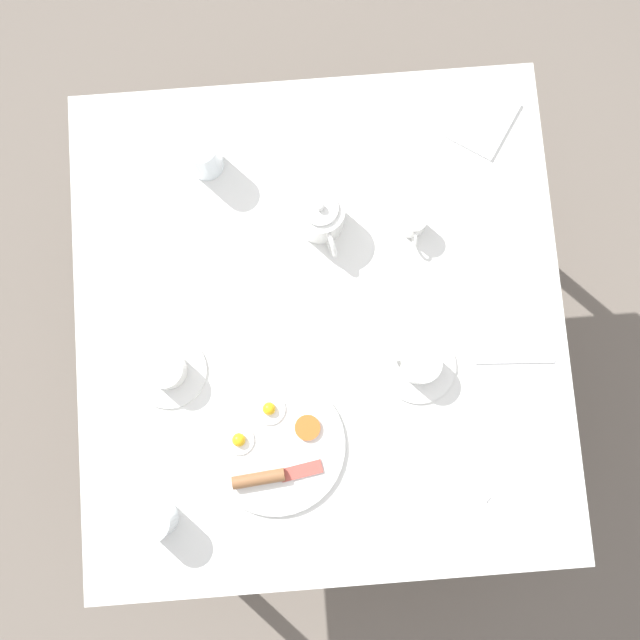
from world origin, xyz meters
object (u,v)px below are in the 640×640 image
(creamer_jug, at_px, (413,224))
(teacup_with_saucer_right, at_px, (166,370))
(teacup_with_saucer_left, at_px, (420,365))
(knife_by_plate, at_px, (451,469))
(teapot_near, at_px, (321,216))
(napkin_folded, at_px, (482,120))
(water_glass_tall, at_px, (203,156))
(water_glass_short, at_px, (156,521))
(breakfast_plate, at_px, (274,445))
(fork_by_plate, at_px, (515,360))

(creamer_jug, bearing_deg, teacup_with_saucer_right, -63.35)
(teacup_with_saucer_left, xyz_separation_m, knife_by_plate, (0.21, 0.05, -0.03))
(teapot_near, xyz_separation_m, teacup_with_saucer_left, (0.32, 0.18, -0.02))
(teacup_with_saucer_left, relative_size, napkin_folded, 0.83)
(teacup_with_saucer_left, bearing_deg, water_glass_tall, -138.65)
(water_glass_tall, distance_m, water_glass_short, 0.74)
(teacup_with_saucer_right, relative_size, knife_by_plate, 1.06)
(teapot_near, distance_m, water_glass_short, 0.69)
(breakfast_plate, xyz_separation_m, napkin_folded, (-0.66, 0.50, -0.00))
(water_glass_tall, height_order, fork_by_plate, water_glass_tall)
(breakfast_plate, height_order, teacup_with_saucer_left, teacup_with_saucer_left)
(creamer_jug, height_order, napkin_folded, creamer_jug)
(napkin_folded, bearing_deg, teacup_with_saucer_left, -19.97)
(knife_by_plate, bearing_deg, fork_by_plate, 143.75)
(breakfast_plate, relative_size, creamer_jug, 3.65)
(breakfast_plate, distance_m, teacup_with_saucer_right, 0.27)
(water_glass_short, bearing_deg, teapot_near, 147.88)
(napkin_folded, relative_size, knife_by_plate, 1.27)
(teapot_near, distance_m, knife_by_plate, 0.58)
(water_glass_short, height_order, creamer_jug, water_glass_short)
(creamer_jug, height_order, knife_by_plate, creamer_jug)
(teacup_with_saucer_left, distance_m, water_glass_tall, 0.62)
(teacup_with_saucer_right, bearing_deg, breakfast_plate, 50.89)
(breakfast_plate, bearing_deg, teacup_with_saucer_left, 114.27)
(napkin_folded, bearing_deg, water_glass_tall, -84.85)
(water_glass_short, bearing_deg, water_glass_tall, 169.59)
(napkin_folded, height_order, knife_by_plate, napkin_folded)
(fork_by_plate, bearing_deg, creamer_jug, -147.72)
(teacup_with_saucer_left, bearing_deg, teapot_near, -151.16)
(teacup_with_saucer_right, distance_m, knife_by_plate, 0.61)
(teapot_near, bearing_deg, creamer_jug, -113.70)
(water_glass_tall, bearing_deg, teacup_with_saucer_left, 41.35)
(teapot_near, distance_m, napkin_folded, 0.42)
(breakfast_plate, distance_m, creamer_jug, 0.54)
(fork_by_plate, bearing_deg, breakfast_plate, -75.07)
(breakfast_plate, relative_size, teapot_near, 1.57)
(teapot_near, bearing_deg, breakfast_plate, 148.72)
(teacup_with_saucer_left, bearing_deg, knife_by_plate, 12.48)
(water_glass_short, xyz_separation_m, napkin_folded, (-0.78, 0.73, -0.04))
(fork_by_plate, bearing_deg, water_glass_short, -70.71)
(teacup_with_saucer_left, relative_size, teacup_with_saucer_right, 1.00)
(water_glass_short, relative_size, creamer_jug, 1.25)
(teacup_with_saucer_left, xyz_separation_m, water_glass_short, (0.26, -0.54, 0.02))
(napkin_folded, height_order, fork_by_plate, napkin_folded)
(fork_by_plate, bearing_deg, teacup_with_saucer_right, -92.58)
(teacup_with_saucer_left, bearing_deg, teacup_with_saucer_right, -93.28)
(napkin_folded, bearing_deg, knife_by_plate, -10.95)
(teacup_with_saucer_left, distance_m, knife_by_plate, 0.22)
(creamer_jug, bearing_deg, fork_by_plate, 32.28)
(water_glass_tall, distance_m, napkin_folded, 0.60)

